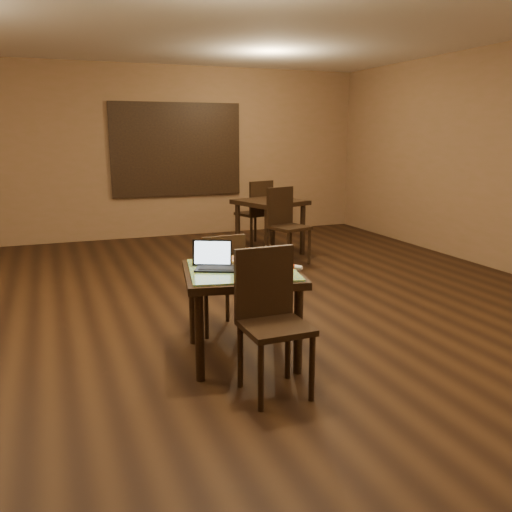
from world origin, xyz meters
name	(u,v)px	position (x,y,z in m)	size (l,w,h in m)	color
ground	(246,325)	(0.00, 0.00, 0.00)	(10.00, 10.00, 0.00)	black
wall_back	(149,153)	(0.00, 5.00, 1.50)	(8.00, 0.02, 3.00)	brown
mural	(177,150)	(0.50, 4.96, 1.55)	(2.34, 0.05, 1.64)	#26518D
tiled_table	(242,281)	(-0.30, -0.71, 0.66)	(1.08, 1.08, 0.76)	black
chair_main_near	(270,312)	(-0.30, -1.31, 0.59)	(0.46, 0.46, 1.04)	black
chair_main_far	(220,278)	(-0.29, -0.09, 0.53)	(0.44, 0.44, 0.95)	black
laptop	(214,261)	(-0.50, -0.60, 0.82)	(0.39, 0.37, 0.22)	black
plate	(275,271)	(-0.08, -0.89, 0.77)	(0.27, 0.27, 0.01)	white
pizza_slice	(276,269)	(-0.08, -0.89, 0.79)	(0.18, 0.18, 0.02)	#D0BD8B
pizza_pan	(246,261)	(-0.18, -0.47, 0.77)	(0.36, 0.36, 0.01)	silver
pizza_whole	(246,259)	(-0.18, -0.47, 0.78)	(0.33, 0.33, 0.02)	#D0BD8B
spatula	(249,258)	(-0.16, -0.49, 0.79)	(0.10, 0.25, 0.01)	silver
napkin_roll	(294,266)	(0.10, -0.85, 0.78)	(0.11, 0.15, 0.04)	white
other_table_a	(270,209)	(1.46, 2.93, 0.70)	(1.12, 1.12, 0.84)	black
other_table_a_chair_near	(285,221)	(1.43, 2.30, 0.61)	(0.59, 0.59, 1.08)	black
other_table_a_chair_far	(257,209)	(1.49, 3.57, 0.61)	(0.59, 0.59, 1.08)	black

